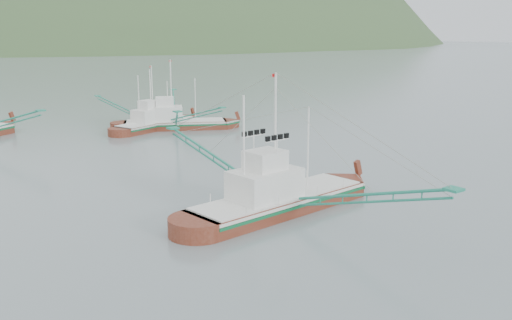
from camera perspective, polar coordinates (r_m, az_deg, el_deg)
ground at (r=44.72m, az=4.74°, el=-5.36°), size 1200.00×1200.00×0.00m
main_boat at (r=44.60m, az=2.15°, el=-3.12°), size 16.28×28.91×11.72m
bg_boat_right at (r=82.76m, az=-8.14°, el=4.61°), size 16.63×24.49×10.65m
bg_boat_far at (r=83.27m, az=-10.09°, el=4.36°), size 13.77×23.45×9.77m
headland_right at (r=534.00m, az=-7.70°, el=11.31°), size 684.00×432.00×306.00m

